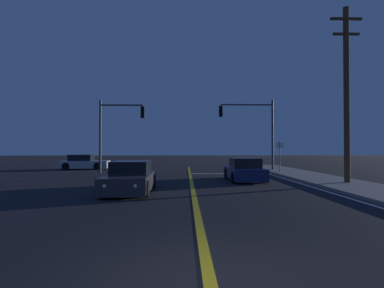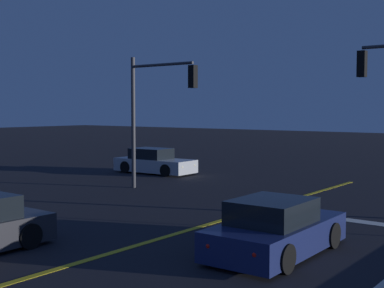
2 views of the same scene
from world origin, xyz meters
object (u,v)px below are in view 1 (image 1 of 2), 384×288
(car_distant_tail_navy, at_px, (244,171))
(car_mid_block_silver, at_px, (84,163))
(street_sign_corner, at_px, (280,152))
(utility_pole_right, at_px, (347,92))
(car_following_oncoming_charcoal, at_px, (130,179))
(traffic_signal_far_left, at_px, (116,125))
(traffic_signal_near_right, at_px, (253,123))

(car_distant_tail_navy, distance_m, car_mid_block_silver, 16.38)
(car_mid_block_silver, height_order, street_sign_corner, street_sign_corner)
(utility_pole_right, distance_m, street_sign_corner, 7.49)
(car_distant_tail_navy, bearing_deg, car_following_oncoming_charcoal, -143.24)
(car_mid_block_silver, height_order, traffic_signal_far_left, traffic_signal_far_left)
(street_sign_corner, bearing_deg, car_following_oncoming_charcoal, -136.82)
(traffic_signal_near_right, distance_m, street_sign_corner, 3.91)
(street_sign_corner, bearing_deg, car_distant_tail_navy, -129.16)
(car_distant_tail_navy, xyz_separation_m, traffic_signal_far_left, (-8.84, 5.67, 3.18))
(car_distant_tail_navy, bearing_deg, utility_pole_right, -26.51)
(traffic_signal_far_left, height_order, street_sign_corner, traffic_signal_far_left)
(car_following_oncoming_charcoal, xyz_separation_m, traffic_signal_near_right, (8.05, 11.59, 3.42))
(traffic_signal_far_left, relative_size, utility_pole_right, 0.61)
(car_distant_tail_navy, height_order, traffic_signal_near_right, traffic_signal_near_right)
(car_distant_tail_navy, height_order, car_mid_block_silver, same)
(traffic_signal_far_left, bearing_deg, utility_pole_right, -30.33)
(car_mid_block_silver, bearing_deg, utility_pole_right, 52.45)
(car_distant_tail_navy, relative_size, traffic_signal_far_left, 0.74)
(utility_pole_right, bearing_deg, traffic_signal_near_right, 106.09)
(car_following_oncoming_charcoal, bearing_deg, car_mid_block_silver, -64.69)
(car_mid_block_silver, relative_size, traffic_signal_far_left, 0.80)
(car_mid_block_silver, height_order, traffic_signal_near_right, traffic_signal_near_right)
(car_following_oncoming_charcoal, bearing_deg, utility_pole_right, -168.79)
(car_mid_block_silver, xyz_separation_m, traffic_signal_near_right, (15.03, -3.07, 3.42))
(traffic_signal_far_left, relative_size, street_sign_corner, 2.36)
(car_mid_block_silver, bearing_deg, traffic_signal_near_right, 76.05)
(car_following_oncoming_charcoal, height_order, street_sign_corner, street_sign_corner)
(car_following_oncoming_charcoal, bearing_deg, car_distant_tail_navy, -142.64)
(street_sign_corner, bearing_deg, utility_pole_right, -78.07)
(car_following_oncoming_charcoal, height_order, traffic_signal_near_right, traffic_signal_near_right)
(car_mid_block_silver, relative_size, utility_pole_right, 0.49)
(traffic_signal_far_left, bearing_deg, street_sign_corner, -6.48)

